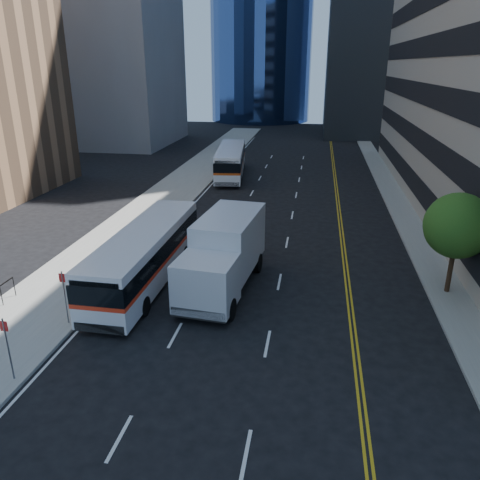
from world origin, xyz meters
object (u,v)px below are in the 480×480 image
at_px(street_tree, 458,226).
at_px(bus_front, 146,254).
at_px(box_truck, 224,254).
at_px(bus_rear, 231,161).

height_order(street_tree, bus_front, street_tree).
height_order(bus_front, box_truck, box_truck).
xyz_separation_m(street_tree, bus_front, (-15.46, -1.16, -2.04)).
bearing_deg(street_tree, bus_rear, 122.57).
relative_size(bus_front, box_truck, 1.44).
height_order(street_tree, box_truck, street_tree).
height_order(bus_front, bus_rear, bus_rear).
bearing_deg(bus_front, street_tree, 5.11).
relative_size(street_tree, box_truck, 0.64).
distance_m(bus_front, box_truck, 4.20).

